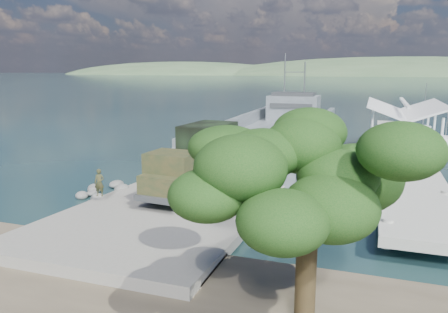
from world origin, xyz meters
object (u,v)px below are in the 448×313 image
landing_craft (276,140)px  military_truck (197,160)px  sailboat_near (445,142)px  overhang_tree (294,170)px  soldier (100,189)px  sailboat_far (422,131)px  pier (402,144)px

landing_craft → military_truck: landing_craft is taller
military_truck → sailboat_near: bearing=61.8°
overhang_tree → military_truck: bearing=122.7°
soldier → overhang_tree: (12.70, -8.84, 4.06)m
soldier → overhang_tree: size_ratio=0.22×
sailboat_near → sailboat_far: size_ratio=0.91×
sailboat_far → overhang_tree: bearing=-87.8°
landing_craft → overhang_tree: (7.51, -32.28, 4.48)m
soldier → pier: bearing=39.0°
landing_craft → sailboat_near: bearing=25.1°
sailboat_near → sailboat_far: 8.41m
military_truck → overhang_tree: 15.49m
sailboat_near → overhang_tree: size_ratio=0.81×
soldier → sailboat_far: sailboat_far is taller
military_truck → sailboat_far: sailboat_far is taller
pier → sailboat_near: 12.17m
landing_craft → overhang_tree: 33.45m
pier → sailboat_far: bearing=79.9°
pier → overhang_tree: overhang_tree is taller
pier → landing_craft: size_ratio=1.21×
pier → military_truck: size_ratio=4.85×
pier → overhang_tree: (-4.51, -29.35, 3.76)m
pier → military_truck: (-12.74, -16.54, 0.95)m
sailboat_far → overhang_tree: (-7.94, -48.65, 5.01)m
landing_craft → military_truck: bearing=-92.5°
landing_craft → sailboat_near: size_ratio=6.11×
military_truck → sailboat_near: (17.70, 27.57, -2.23)m
sailboat_near → sailboat_far: (-1.53, 8.27, 0.03)m
military_truck → soldier: 6.11m
military_truck → soldier: size_ratio=5.69×
military_truck → pier: bearing=56.9°
soldier → sailboat_near: size_ratio=0.27×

